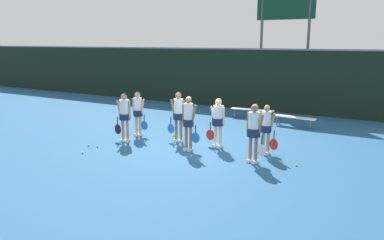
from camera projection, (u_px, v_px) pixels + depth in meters
The scene contains 19 objects.
ground_plane at pixel (191, 147), 12.81m from camera, with size 140.00×140.00×0.00m, color #235684.
fence_windscreen at pixel (267, 80), 19.09m from camera, with size 60.00×0.08×3.20m.
scoreboard at pixel (285, 19), 19.37m from camera, with size 3.03×0.15×6.07m.
bench_courtside at pixel (295, 118), 15.79m from camera, with size 1.82×0.55×0.43m.
bench_far at pixel (252, 110), 17.50m from camera, with size 2.05×0.56×0.44m.
player_0 at pixel (124, 113), 13.35m from camera, with size 0.66×0.39×1.77m.
player_1 at pixel (189, 119), 12.22m from camera, with size 0.64×0.35×1.81m.
player_2 at pixel (254, 128), 11.00m from camera, with size 0.66×0.40×1.77m.
player_3 at pixel (138, 110), 14.18m from camera, with size 0.65×0.35×1.70m.
player_4 at pixel (178, 112), 13.31m from camera, with size 0.65×0.38×1.81m.
player_5 at pixel (218, 118), 12.64m from camera, with size 0.70×0.41×1.69m.
player_6 at pixel (266, 126), 11.87m from camera, with size 0.62×0.34×1.60m.
tennis_ball_0 at pixel (97, 146), 12.80m from camera, with size 0.07×0.07×0.07m, color #CCE033.
tennis_ball_1 at pixel (174, 135), 14.27m from camera, with size 0.07×0.07×0.07m, color #CCE033.
tennis_ball_2 at pixel (127, 131), 14.90m from camera, with size 0.07×0.07×0.07m, color #CCE033.
tennis_ball_3 at pixel (250, 145), 12.98m from camera, with size 0.07×0.07×0.07m, color #CCE033.
tennis_ball_4 at pixel (89, 145), 12.93m from camera, with size 0.07×0.07×0.07m, color #CCE033.
tennis_ball_5 at pixel (82, 153), 12.06m from camera, with size 0.07×0.07×0.07m, color #CCE033.
tennis_ball_6 at pixel (296, 165), 10.87m from camera, with size 0.07×0.07×0.07m, color #CCE033.
Camera 1 is at (6.13, -10.70, 3.58)m, focal length 35.00 mm.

